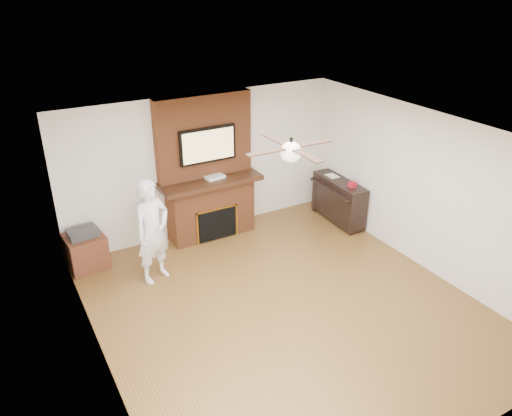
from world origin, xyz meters
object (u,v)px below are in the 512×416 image
side_table (86,250)px  piano (338,199)px  fireplace (208,182)px  person (153,231)px

side_table → piano: 4.55m
side_table → piano: (4.50, -0.68, 0.13)m
fireplace → person: fireplace is taller
side_table → piano: piano is taller
person → piano: 3.67m
person → piano: bearing=-18.7°
person → side_table: (-0.86, 0.87, -0.51)m
fireplace → person: 1.64m
side_table → fireplace: bearing=-3.4°
fireplace → side_table: size_ratio=3.73×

